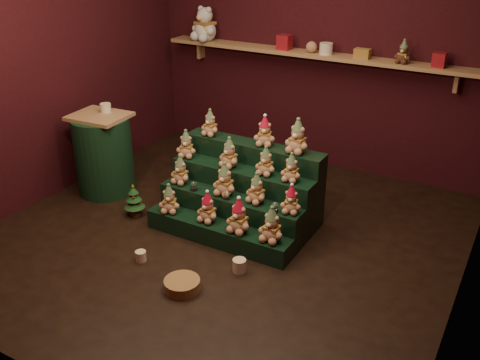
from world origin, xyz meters
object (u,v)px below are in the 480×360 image
Objects in this scene: wicker_basket at (182,285)px; brown_bear at (403,52)px; white_bear at (205,19)px; snow_globe_a at (194,186)px; riser_tier_front at (217,233)px; mug_right at (239,265)px; snow_globe_c at (275,207)px; mini_christmas_tree at (134,200)px; mug_left at (141,256)px; snow_globe_b at (227,195)px; side_table at (104,154)px.

brown_bear is (0.83, 2.69, 1.39)m from wicker_basket.
white_bear reaches higher than brown_bear.
white_bear is at bearing 119.56° from snow_globe_a.
mug_right is (0.39, -0.29, -0.03)m from riser_tier_front.
mini_christmas_tree is at bearing -174.23° from snow_globe_c.
mug_left is 0.55m from wicker_basket.
snow_globe_b is 0.10× the size of side_table.
snow_globe_a is 0.97× the size of mug_left.
snow_globe_c is 0.19× the size of white_bear.
snow_globe_c is 1.46m from mini_christmas_tree.
snow_globe_a reaches higher than snow_globe_b.
snow_globe_b is at bearing 130.74° from mug_right.
wicker_basket is (-0.35, -0.89, -0.36)m from snow_globe_c.
snow_globe_a is at bearing 180.00° from snow_globe_c.
white_bear reaches higher than snow_globe_b.
mini_christmas_tree reaches higher than mug_left.
wicker_basket is at bearing -44.77° from white_bear.
snow_globe_a is 0.94m from mug_right.
mug_right is at bearing -12.88° from mini_christmas_tree.
mini_christmas_tree is 0.82m from mug_left.
riser_tier_front is 0.96m from mini_christmas_tree.
riser_tier_front is 0.70m from mug_left.
side_table is at bearing 163.33° from mug_right.
brown_bear is at bearing 74.85° from snow_globe_c.
mini_christmas_tree is (-1.43, -0.14, -0.24)m from snow_globe_c.
wicker_basket is at bearing -81.79° from snow_globe_b.
mug_left is (-0.05, -0.73, -0.36)m from snow_globe_a.
mug_right is at bearing -35.92° from white_bear.
mini_christmas_tree is 2.43m from white_bear.
mini_christmas_tree is (0.61, -0.28, -0.25)m from side_table.
snow_globe_c is 1.01× the size of mug_left.
wicker_basket is at bearing -35.16° from side_table.
white_bear is at bearing 135.72° from snow_globe_c.
brown_bear reaches higher than riser_tier_front.
mug_right is (1.35, -0.31, -0.11)m from mini_christmas_tree.
white_bear is (-0.41, 1.95, 1.40)m from mini_christmas_tree.
side_table reaches higher than snow_globe_a.
white_bear is (-1.76, 2.25, 1.51)m from mug_right.
brown_bear reaches higher than wicker_basket.
mug_left is 3.11m from white_bear.
snow_globe_b reaches higher than mini_christmas_tree.
side_table is 1.71× the size of white_bear.
brown_bear is (0.57, 2.25, 1.38)m from mug_right.
white_bear is (-1.37, 1.80, 1.17)m from snow_globe_b.
white_bear reaches higher than riser_tier_front.
white_bear is (-0.97, 2.53, 1.52)m from mug_left.
snow_globe_a is at bearing -10.40° from side_table.
snow_globe_b reaches higher than mug_left.
snow_globe_b is 0.47m from snow_globe_c.
snow_globe_a reaches higher than wicker_basket.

